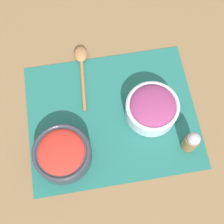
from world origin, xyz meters
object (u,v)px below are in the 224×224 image
Objects in this scene: onion_bowl at (152,108)px; tomato_bowl at (62,153)px; wooden_spoon at (81,63)px; pepper_shaker at (191,142)px.

onion_bowl is 0.30m from tomato_bowl.
tomato_bowl is (0.28, 0.09, -0.00)m from onion_bowl.
wooden_spoon is 2.41× the size of pepper_shaker.
tomato_bowl reaches higher than wooden_spoon.
onion_bowl is 0.15m from pepper_shaker.
pepper_shaker is (-0.28, 0.33, 0.04)m from wooden_spoon.
pepper_shaker reaches higher than onion_bowl.
onion_bowl is at bearing -54.14° from pepper_shaker.
wooden_spoon is at bearing -49.74° from pepper_shaker.
tomato_bowl is 0.73× the size of wooden_spoon.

